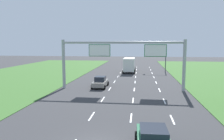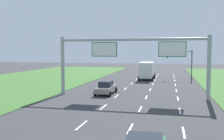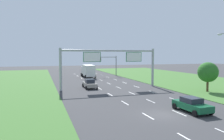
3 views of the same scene
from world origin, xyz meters
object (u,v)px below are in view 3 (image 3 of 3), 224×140
object	(u,v)px
box_truck	(88,71)
roadside_tree_mid	(208,72)
sign_gantry	(111,60)
car_lead_silver	(192,105)
car_near_red	(90,84)
traffic_light_mast	(109,62)

from	to	relation	value
box_truck	roadside_tree_mid	distance (m)	30.88
sign_gantry	roadside_tree_mid	distance (m)	15.94
roadside_tree_mid	car_lead_silver	bearing A→B (deg)	-137.77
car_near_red	sign_gantry	xyz separation A→B (m)	(3.46, -1.34, 4.11)
sign_gantry	traffic_light_mast	world-z (taller)	sign_gantry
car_lead_silver	sign_gantry	bearing A→B (deg)	98.13
car_near_red	car_lead_silver	size ratio (longest dim) A/B	1.02
car_lead_silver	traffic_light_mast	distance (m)	38.70
sign_gantry	roadside_tree_mid	bearing A→B (deg)	-31.79
roadside_tree_mid	sign_gantry	bearing A→B (deg)	148.21
box_truck	roadside_tree_mid	bearing A→B (deg)	-63.84
box_truck	roadside_tree_mid	world-z (taller)	roadside_tree_mid
car_near_red	sign_gantry	distance (m)	5.53
sign_gantry	roadside_tree_mid	world-z (taller)	sign_gantry
car_near_red	traffic_light_mast	distance (m)	21.90
box_truck	sign_gantry	distance (m)	19.68
car_near_red	roadside_tree_mid	world-z (taller)	roadside_tree_mid
car_near_red	box_truck	size ratio (longest dim) A/B	0.58
car_lead_silver	sign_gantry	xyz separation A→B (m)	(-3.12, 17.74, 4.13)
car_near_red	traffic_light_mast	bearing A→B (deg)	63.63
car_lead_silver	sign_gantry	world-z (taller)	sign_gantry
car_lead_silver	box_truck	world-z (taller)	box_truck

